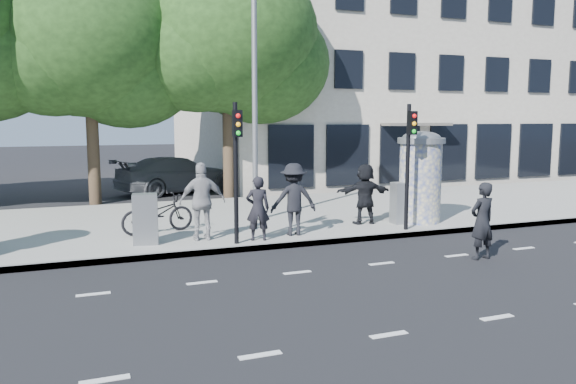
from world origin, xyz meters
name	(u,v)px	position (x,y,z in m)	size (l,w,h in m)	color
ground	(326,292)	(0.00, 0.00, 0.00)	(120.00, 120.00, 0.00)	black
sidewalk	(223,220)	(0.00, 7.50, 0.07)	(40.00, 8.00, 0.15)	gray
curb	(264,247)	(0.00, 3.55, 0.07)	(40.00, 0.10, 0.16)	slate
lane_dash_near	(389,335)	(0.00, -2.20, 0.00)	(32.00, 0.12, 0.01)	silver
lane_dash_far	(297,273)	(0.00, 1.40, 0.00)	(32.00, 0.12, 0.01)	silver
ad_column_right	(420,175)	(5.20, 4.70, 1.54)	(1.36, 1.36, 2.65)	beige
traffic_pole_near	(236,158)	(-0.60, 3.79, 2.23)	(0.22, 0.31, 3.40)	black
traffic_pole_far	(409,154)	(4.20, 3.79, 2.23)	(0.22, 0.31, 3.40)	black
street_lamp	(255,61)	(0.80, 6.63, 4.79)	(0.25, 0.93, 8.00)	slate
tree_near_left	(88,36)	(-3.50, 12.70, 6.06)	(6.80, 6.80, 8.97)	#38281C
tree_center	(227,35)	(1.50, 12.30, 6.31)	(7.00, 7.00, 9.30)	#38281C
building	(369,69)	(12.00, 19.99, 5.99)	(20.30, 15.85, 12.00)	#AA9F8E
ped_b	(258,208)	(0.00, 4.01, 0.95)	(0.59, 0.38, 1.61)	black
ped_d	(294,199)	(1.07, 4.30, 1.09)	(1.21, 0.70, 1.87)	black
ped_e	(202,201)	(-1.27, 4.54, 1.12)	(1.14, 0.65, 1.94)	gray
ped_f	(365,194)	(3.56, 5.01, 1.02)	(1.62, 0.58, 1.74)	black
man_road	(482,221)	(4.31, 0.95, 0.88)	(0.64, 0.42, 1.76)	black
bicycle	(158,214)	(-2.20, 5.83, 0.67)	(1.96, 0.68, 1.03)	black
cabinet_left	(145,219)	(-2.66, 4.59, 0.76)	(0.59, 0.43, 1.23)	slate
cabinet_right	(402,203)	(4.59, 4.68, 0.75)	(0.57, 0.41, 1.19)	gray
car_right	(178,175)	(-0.06, 14.89, 0.77)	(5.31, 2.16, 1.54)	#54565B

